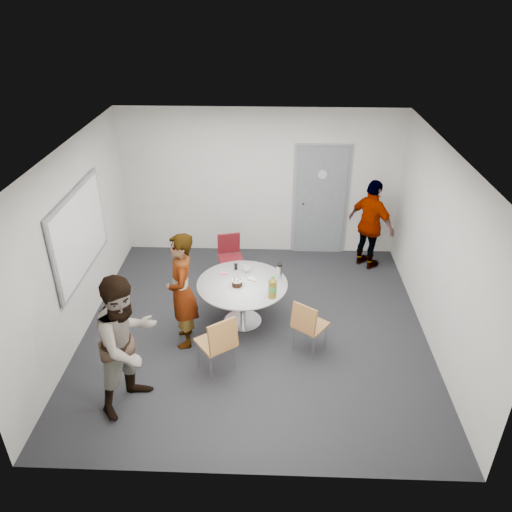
{
  "coord_description": "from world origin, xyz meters",
  "views": [
    {
      "loc": [
        0.24,
        -5.95,
        4.58
      ],
      "look_at": [
        0.01,
        0.25,
        1.11
      ],
      "focal_mm": 35.0,
      "sensor_mm": 36.0,
      "label": 1
    }
  ],
  "objects_px": {
    "door": "(320,201)",
    "person_left": "(127,343)",
    "person_main": "(182,291)",
    "chair_far": "(230,253)",
    "whiteboard": "(80,233)",
    "person_right": "(371,225)",
    "chair_near_right": "(308,323)",
    "table": "(245,289)",
    "chair_near_left": "(219,341)"
  },
  "relations": [
    {
      "from": "chair_near_right",
      "to": "person_main",
      "type": "height_order",
      "value": "person_main"
    },
    {
      "from": "person_left",
      "to": "chair_far",
      "type": "bearing_deg",
      "value": 14.48
    },
    {
      "from": "person_right",
      "to": "table",
      "type": "bearing_deg",
      "value": 88.82
    },
    {
      "from": "door",
      "to": "person_right",
      "type": "distance_m",
      "value": 1.02
    },
    {
      "from": "door",
      "to": "person_left",
      "type": "height_order",
      "value": "door"
    },
    {
      "from": "door",
      "to": "table",
      "type": "height_order",
      "value": "door"
    },
    {
      "from": "door",
      "to": "chair_far",
      "type": "distance_m",
      "value": 1.98
    },
    {
      "from": "whiteboard",
      "to": "person_left",
      "type": "xyz_separation_m",
      "value": [
        1.05,
        -1.69,
        -0.56
      ]
    },
    {
      "from": "table",
      "to": "chair_near_right",
      "type": "bearing_deg",
      "value": -36.67
    },
    {
      "from": "chair_near_left",
      "to": "chair_far",
      "type": "relative_size",
      "value": 1.07
    },
    {
      "from": "chair_near_left",
      "to": "whiteboard",
      "type": "bearing_deg",
      "value": 113.66
    },
    {
      "from": "table",
      "to": "person_left",
      "type": "xyz_separation_m",
      "value": [
        -1.27,
        -1.64,
        0.28
      ]
    },
    {
      "from": "table",
      "to": "chair_near_left",
      "type": "xyz_separation_m",
      "value": [
        -0.27,
        -1.13,
        -0.06
      ]
    },
    {
      "from": "table",
      "to": "chair_far",
      "type": "distance_m",
      "value": 1.29
    },
    {
      "from": "door",
      "to": "person_left",
      "type": "distance_m",
      "value": 4.7
    },
    {
      "from": "door",
      "to": "person_main",
      "type": "distance_m",
      "value": 3.49
    },
    {
      "from": "table",
      "to": "person_main",
      "type": "relative_size",
      "value": 0.78
    },
    {
      "from": "table",
      "to": "chair_far",
      "type": "height_order",
      "value": "table"
    },
    {
      "from": "door",
      "to": "person_right",
      "type": "relative_size",
      "value": 1.3
    },
    {
      "from": "person_left",
      "to": "person_right",
      "type": "bearing_deg",
      "value": -11.87
    },
    {
      "from": "table",
      "to": "chair_near_left",
      "type": "relative_size",
      "value": 1.48
    },
    {
      "from": "chair_near_left",
      "to": "chair_far",
      "type": "xyz_separation_m",
      "value": [
        -0.05,
        2.37,
        -0.04
      ]
    },
    {
      "from": "person_main",
      "to": "person_right",
      "type": "bearing_deg",
      "value": 116.99
    },
    {
      "from": "table",
      "to": "person_left",
      "type": "relative_size",
      "value": 0.75
    },
    {
      "from": "table",
      "to": "person_right",
      "type": "relative_size",
      "value": 0.81
    },
    {
      "from": "table",
      "to": "chair_near_left",
      "type": "distance_m",
      "value": 1.16
    },
    {
      "from": "person_main",
      "to": "person_right",
      "type": "height_order",
      "value": "person_main"
    },
    {
      "from": "whiteboard",
      "to": "chair_near_left",
      "type": "distance_m",
      "value": 2.52
    },
    {
      "from": "person_main",
      "to": "person_right",
      "type": "xyz_separation_m",
      "value": [
        2.93,
        2.26,
        -0.04
      ]
    },
    {
      "from": "person_left",
      "to": "person_right",
      "type": "xyz_separation_m",
      "value": [
        3.36,
        3.44,
        -0.07
      ]
    },
    {
      "from": "table",
      "to": "door",
      "type": "bearing_deg",
      "value": 61.79
    },
    {
      "from": "chair_near_left",
      "to": "chair_far",
      "type": "bearing_deg",
      "value": 54.85
    },
    {
      "from": "table",
      "to": "person_main",
      "type": "distance_m",
      "value": 0.99
    },
    {
      "from": "chair_near_right",
      "to": "chair_far",
      "type": "distance_m",
      "value": 2.26
    },
    {
      "from": "whiteboard",
      "to": "chair_near_left",
      "type": "relative_size",
      "value": 2.13
    },
    {
      "from": "chair_near_left",
      "to": "chair_near_right",
      "type": "relative_size",
      "value": 1.08
    },
    {
      "from": "door",
      "to": "table",
      "type": "bearing_deg",
      "value": -118.21
    },
    {
      "from": "whiteboard",
      "to": "person_main",
      "type": "bearing_deg",
      "value": -19.15
    },
    {
      "from": "person_left",
      "to": "person_right",
      "type": "distance_m",
      "value": 4.81
    },
    {
      "from": "whiteboard",
      "to": "person_right",
      "type": "relative_size",
      "value": 1.17
    },
    {
      "from": "chair_near_left",
      "to": "chair_near_right",
      "type": "distance_m",
      "value": 1.25
    },
    {
      "from": "whiteboard",
      "to": "person_right",
      "type": "bearing_deg",
      "value": 21.64
    },
    {
      "from": "table",
      "to": "person_right",
      "type": "xyz_separation_m",
      "value": [
        2.1,
        1.79,
        0.21
      ]
    },
    {
      "from": "person_main",
      "to": "person_left",
      "type": "xyz_separation_m",
      "value": [
        -0.43,
        -1.17,
        0.04
      ]
    },
    {
      "from": "door",
      "to": "person_left",
      "type": "bearing_deg",
      "value": -122.36
    },
    {
      "from": "person_left",
      "to": "person_right",
      "type": "relative_size",
      "value": 1.09
    },
    {
      "from": "whiteboard",
      "to": "person_main",
      "type": "distance_m",
      "value": 1.68
    },
    {
      "from": "person_main",
      "to": "person_right",
      "type": "distance_m",
      "value": 3.7
    },
    {
      "from": "person_main",
      "to": "person_left",
      "type": "bearing_deg",
      "value": -31.04
    },
    {
      "from": "chair_far",
      "to": "person_main",
      "type": "relative_size",
      "value": 0.49
    }
  ]
}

